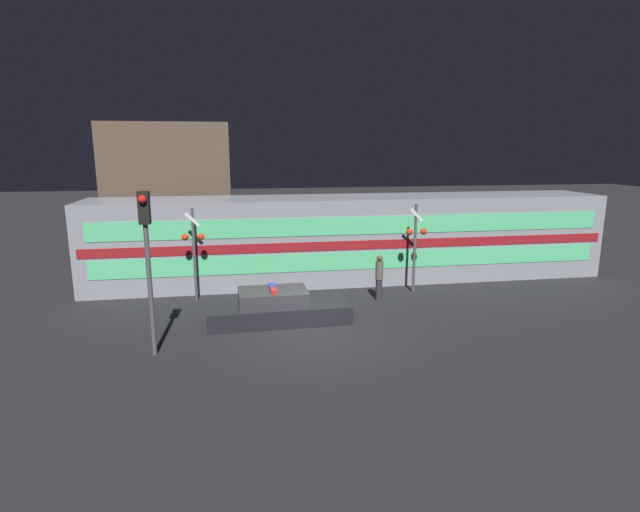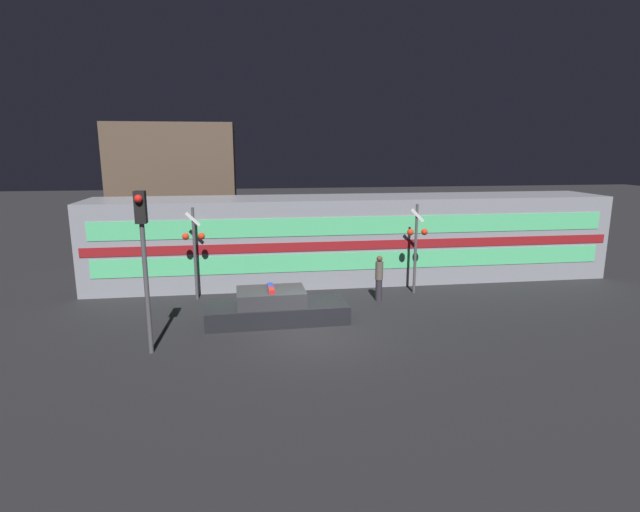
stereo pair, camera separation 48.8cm
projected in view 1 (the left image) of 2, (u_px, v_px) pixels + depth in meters
name	position (u px, v px, depth m)	size (l,w,h in m)	color
ground_plane	(315.00, 335.00, 16.13)	(120.00, 120.00, 0.00)	black
train	(351.00, 238.00, 22.67)	(23.07, 3.22, 3.78)	gray
police_car	(277.00, 309.00, 17.26)	(4.92, 1.86, 1.27)	black
pedestrian	(379.00, 277.00, 19.61)	(0.31, 0.31, 1.82)	#2D2833
crossing_signal_near	(416.00, 240.00, 20.38)	(0.87, 0.33, 3.70)	#4C4C51
crossing_signal_far	(194.00, 246.00, 19.28)	(0.87, 0.33, 3.68)	#4C4C51
traffic_light_corner	(147.00, 244.00, 13.89)	(0.30, 0.46, 4.76)	#4C4C51
building_left	(170.00, 189.00, 28.48)	(6.82, 4.11, 7.26)	brown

